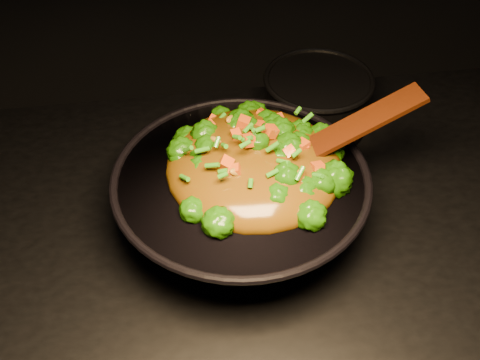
{
  "coord_description": "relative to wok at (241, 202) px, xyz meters",
  "views": [
    {
      "loc": [
        -0.22,
        -0.61,
        1.66
      ],
      "look_at": [
        -0.12,
        0.07,
        1.0
      ],
      "focal_mm": 45.0,
      "sensor_mm": 36.0,
      "label": 1
    }
  ],
  "objects": [
    {
      "name": "spatula",
      "position": [
        0.15,
        0.02,
        0.11
      ],
      "size": [
        0.28,
        0.09,
        0.12
      ],
      "primitive_type": "cube",
      "rotation": [
        0.0,
        -0.38,
        0.15
      ],
      "color": "#3E1804",
      "rests_on": "wok"
    },
    {
      "name": "stir_fry",
      "position": [
        0.02,
        0.02,
        0.1
      ],
      "size": [
        0.3,
        0.3,
        0.1
      ],
      "primitive_type": null,
      "rotation": [
        0.0,
        0.0,
        -0.07
      ],
      "color": "#205F06",
      "rests_on": "wok"
    },
    {
      "name": "back_pot",
      "position": [
        0.18,
        0.24,
        0.0
      ],
      "size": [
        0.24,
        0.24,
        0.11
      ],
      "primitive_type": "cylinder",
      "rotation": [
        0.0,
        0.0,
        -0.21
      ],
      "color": "black",
      "rests_on": "stovetop"
    },
    {
      "name": "wok",
      "position": [
        0.0,
        0.0,
        0.0
      ],
      "size": [
        0.46,
        0.46,
        0.11
      ],
      "primitive_type": null,
      "rotation": [
        0.0,
        0.0,
        0.17
      ],
      "color": "black",
      "rests_on": "stovetop"
    }
  ]
}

